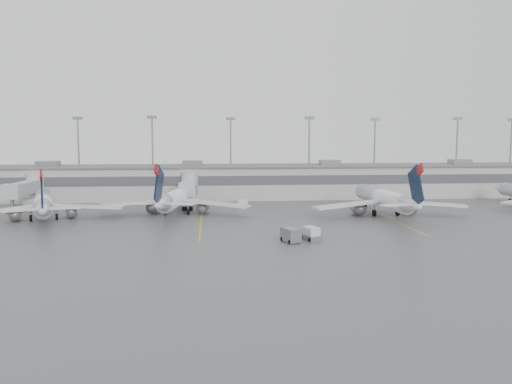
{
  "coord_description": "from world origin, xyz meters",
  "views": [
    {
      "loc": [
        -16.08,
        -67.74,
        14.89
      ],
      "look_at": [
        -7.29,
        24.0,
        5.0
      ],
      "focal_mm": 35.0,
      "sensor_mm": 36.0,
      "label": 1
    }
  ],
  "objects": [
    {
      "name": "gse_uld_a",
      "position": [
        -55.05,
        44.7,
        0.89
      ],
      "size": [
        2.52,
        1.68,
        1.78
      ],
      "primitive_type": "cube",
      "rotation": [
        0.0,
        0.0,
        -0.0
      ],
      "color": "silver",
      "rests_on": "ground"
    },
    {
      "name": "cone_b",
      "position": [
        -16.31,
        39.45,
        0.4
      ],
      "size": [
        0.5,
        0.5,
        0.8
      ],
      "primitive_type": "cone",
      "color": "#DE6604",
      "rests_on": "ground"
    },
    {
      "name": "cone_a",
      "position": [
        -48.47,
        38.9,
        0.3
      ],
      "size": [
        0.38,
        0.38,
        0.6
      ],
      "primitive_type": "cone",
      "color": "#DE6604",
      "rests_on": "ground"
    },
    {
      "name": "baggage_cart",
      "position": [
        -4.33,
        2.27,
        1.07
      ],
      "size": [
        2.84,
        3.64,
        2.05
      ],
      "rotation": [
        0.0,
        0.0,
        0.36
      ],
      "color": "slate",
      "rests_on": "ground"
    },
    {
      "name": "cone_c",
      "position": [
        17.12,
        34.12,
        0.34
      ],
      "size": [
        0.43,
        0.43,
        0.68
      ],
      "primitive_type": "cone",
      "color": "#DE6604",
      "rests_on": "ground"
    },
    {
      "name": "ground",
      "position": [
        0.0,
        0.0,
        0.0
      ],
      "size": [
        260.0,
        260.0,
        0.0
      ],
      "primitive_type": "plane",
      "color": "#4D4D4F",
      "rests_on": "ground"
    },
    {
      "name": "gse_loader",
      "position": [
        -22.95,
        44.45,
        1.05
      ],
      "size": [
        2.85,
        3.76,
        2.09
      ],
      "primitive_type": "cube",
      "rotation": [
        0.0,
        0.0,
        0.25
      ],
      "color": "slate",
      "rests_on": "ground"
    },
    {
      "name": "terminal",
      "position": [
        -0.01,
        57.98,
        4.17
      ],
      "size": [
        152.0,
        17.0,
        9.45
      ],
      "color": "#ADADA8",
      "rests_on": "ground"
    },
    {
      "name": "baggage_tug",
      "position": [
        -1.13,
        3.47,
        0.77
      ],
      "size": [
        2.85,
        3.52,
        1.97
      ],
      "rotation": [
        0.0,
        0.0,
        0.36
      ],
      "color": "silver",
      "rests_on": "ground"
    },
    {
      "name": "light_masts",
      "position": [
        0.0,
        63.75,
        12.03
      ],
      "size": [
        142.4,
        8.0,
        20.6
      ],
      "color": "gray",
      "rests_on": "ground"
    },
    {
      "name": "jet_bridge_right",
      "position": [
        -20.5,
        45.72,
        3.87
      ],
      "size": [
        4.0,
        17.2,
        7.0
      ],
      "color": "#A2A5A7",
      "rests_on": "ground"
    },
    {
      "name": "gse_uld_c",
      "position": [
        24.69,
        42.49,
        0.97
      ],
      "size": [
        3.22,
        2.73,
        1.94
      ],
      "primitive_type": "cube",
      "rotation": [
        0.0,
        0.0,
        -0.39
      ],
      "color": "silver",
      "rests_on": "ground"
    },
    {
      "name": "jet_mid_left",
      "position": [
        -22.28,
        31.05,
        3.34
      ],
      "size": [
        29.25,
        33.04,
        10.75
      ],
      "rotation": [
        0.0,
        0.0,
        -0.16
      ],
      "color": "silver",
      "rests_on": "ground"
    },
    {
      "name": "jet_far_left",
      "position": [
        -46.29,
        26.18,
        3.18
      ],
      "size": [
        26.97,
        30.71,
        10.24
      ],
      "rotation": [
        0.0,
        0.0,
        0.3
      ],
      "color": "silver",
      "rests_on": "ground"
    },
    {
      "name": "gse_uld_b",
      "position": [
        -9.04,
        39.51,
        0.83
      ],
      "size": [
        2.78,
        2.37,
        1.66
      ],
      "primitive_type": "cube",
      "rotation": [
        0.0,
        0.0,
        0.41
      ],
      "color": "silver",
      "rests_on": "ground"
    },
    {
      "name": "jet_bridge_left",
      "position": [
        -55.5,
        45.72,
        3.87
      ],
      "size": [
        4.0,
        17.2,
        7.0
      ],
      "color": "#A2A5A7",
      "rests_on": "ground"
    },
    {
      "name": "stand_markings",
      "position": [
        -0.0,
        24.0,
        0.01
      ],
      "size": [
        105.25,
        40.0,
        0.01
      ],
      "color": "gold",
      "rests_on": "ground"
    },
    {
      "name": "jet_mid_right",
      "position": [
        18.01,
        25.29,
        3.4
      ],
      "size": [
        30.21,
        33.84,
        10.95
      ],
      "rotation": [
        0.0,
        0.0,
        0.01
      ],
      "color": "silver",
      "rests_on": "ground"
    }
  ]
}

